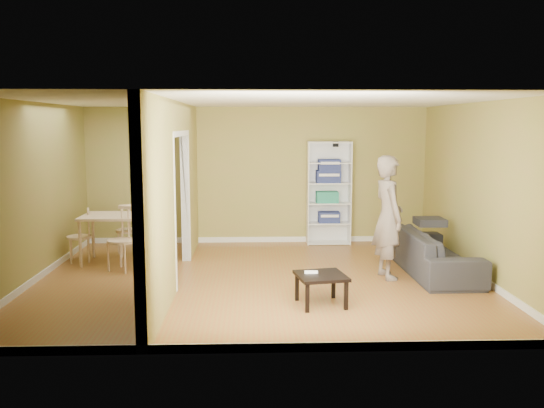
% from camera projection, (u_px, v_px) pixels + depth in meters
% --- Properties ---
extents(room_shell, '(6.50, 6.50, 6.50)m').
position_uv_depth(room_shell, '(259.00, 192.00, 8.31)').
color(room_shell, olive).
rests_on(room_shell, ground).
extents(partition, '(0.22, 5.50, 2.60)m').
position_uv_depth(partition, '(175.00, 193.00, 8.27)').
color(partition, olive).
rests_on(partition, ground).
extents(wall_speaker, '(0.10, 0.10, 0.10)m').
position_uv_depth(wall_speaker, '(336.00, 144.00, 10.95)').
color(wall_speaker, black).
rests_on(wall_speaker, room_shell).
extents(sofa, '(2.23, 0.97, 0.85)m').
position_uv_depth(sofa, '(435.00, 246.00, 8.81)').
color(sofa, black).
rests_on(sofa, ground).
extents(person, '(0.87, 0.73, 2.15)m').
position_uv_depth(person, '(389.00, 207.00, 8.47)').
color(person, slate).
rests_on(person, ground).
extents(bookshelf, '(0.82, 0.36, 1.96)m').
position_uv_depth(bookshelf, '(328.00, 193.00, 10.98)').
color(bookshelf, white).
rests_on(bookshelf, ground).
extents(paper_box_navy_a, '(0.40, 0.26, 0.20)m').
position_uv_depth(paper_box_navy_a, '(329.00, 217.00, 11.00)').
color(paper_box_navy_a, '#181355').
rests_on(paper_box_navy_a, bookshelf).
extents(paper_box_teal, '(0.41, 0.27, 0.21)m').
position_uv_depth(paper_box_teal, '(327.00, 197.00, 10.94)').
color(paper_box_teal, '#18887A').
rests_on(paper_box_teal, bookshelf).
extents(paper_box_navy_b, '(0.45, 0.29, 0.23)m').
position_uv_depth(paper_box_navy_b, '(328.00, 176.00, 10.89)').
color(paper_box_navy_b, navy).
rests_on(paper_box_navy_b, bookshelf).
extents(paper_box_navy_c, '(0.41, 0.27, 0.21)m').
position_uv_depth(paper_box_navy_c, '(329.00, 166.00, 10.86)').
color(paper_box_navy_c, navy).
rests_on(paper_box_navy_c, bookshelf).
extents(coffee_table, '(0.60, 0.60, 0.40)m').
position_uv_depth(coffee_table, '(321.00, 279.00, 7.26)').
color(coffee_table, black).
rests_on(coffee_table, ground).
extents(game_controller, '(0.17, 0.04, 0.03)m').
position_uv_depth(game_controller, '(311.00, 272.00, 7.30)').
color(game_controller, white).
rests_on(game_controller, coffee_table).
extents(dining_table, '(1.28, 0.85, 0.80)m').
position_uv_depth(dining_table, '(122.00, 220.00, 9.46)').
color(dining_table, beige).
rests_on(dining_table, ground).
extents(chair_left, '(0.50, 0.50, 0.89)m').
position_uv_depth(chair_left, '(79.00, 235.00, 9.55)').
color(chair_left, tan).
rests_on(chair_left, ground).
extents(chair_near, '(0.61, 0.61, 1.00)m').
position_uv_depth(chair_near, '(122.00, 239.00, 8.97)').
color(chair_near, tan).
rests_on(chair_near, ground).
extents(chair_far, '(0.55, 0.55, 0.92)m').
position_uv_depth(chair_far, '(128.00, 229.00, 10.04)').
color(chair_far, tan).
rests_on(chair_far, ground).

